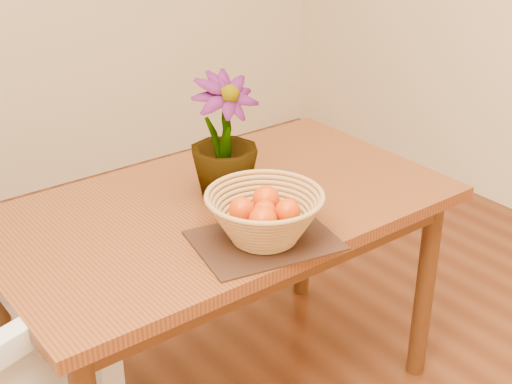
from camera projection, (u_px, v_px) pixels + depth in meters
table at (221, 228)px, 2.20m from camera, size 1.40×0.80×0.75m
placemat at (264, 240)px, 1.95m from camera, size 0.43×0.36×0.01m
wicker_basket at (264, 218)px, 1.92m from camera, size 0.32×0.32×0.13m
orange_pile at (265, 210)px, 1.91m from camera, size 0.16×0.17×0.08m
potted_plant at (224, 137)px, 2.14m from camera, size 0.22×0.22×0.38m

